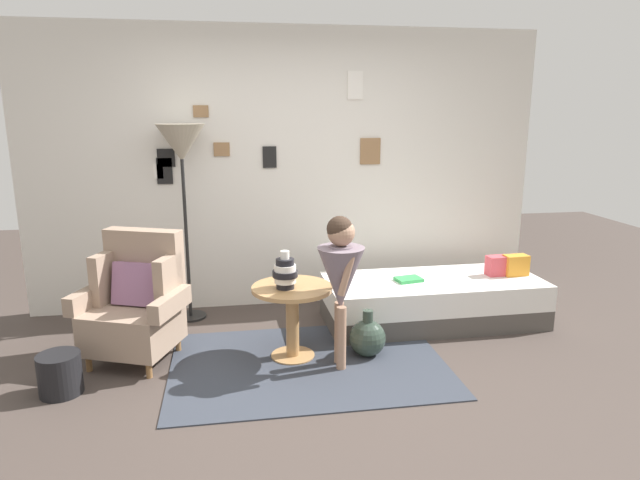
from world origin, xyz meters
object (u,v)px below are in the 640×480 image
Objects in this scene: person_child at (341,272)px; side_table at (292,306)px; daybed at (432,300)px; floor_lamp at (181,150)px; vase_striped at (285,273)px; demijohn_near at (367,338)px; magazine_basket at (60,374)px; armchair at (136,303)px; book_on_daybed at (409,279)px.

side_table is at bearing 146.26° from person_child.
person_child is at bearing -143.23° from daybed.
vase_striped is at bearing -52.74° from floor_lamp.
side_table reaches higher than daybed.
floor_lamp is at bearing 143.12° from demijohn_near.
person_child is 0.65m from demijohn_near.
magazine_basket is (-2.17, -0.24, -0.01)m from demijohn_near.
floor_lamp reaches higher than armchair.
armchair is at bearing 170.60° from side_table.
floor_lamp reaches higher than demijohn_near.
floor_lamp is at bearing 165.79° from book_on_daybed.
daybed is 1.56m from vase_striped.
demijohn_near is (-0.74, -0.59, -0.05)m from daybed.
demijohn_near is (-0.51, -0.57, -0.27)m from book_on_daybed.
magazine_basket is at bearing -170.12° from vase_striped.
floor_lamp is 7.91× the size of book_on_daybed.
demijohn_near is at bearing -131.84° from book_on_daybed.
magazine_basket is at bearing -169.22° from side_table.
floor_lamp reaches higher than book_on_daybed.
vase_striped is at bearing -157.87° from daybed.
floor_lamp is at bearing 59.20° from magazine_basket.
daybed is 1.10× the size of floor_lamp.
armchair is 1.57m from person_child.
daybed is 6.82× the size of magazine_basket.
vase_striped is at bearing 9.88° from magazine_basket.
armchair is at bearing 168.39° from vase_striped.
book_on_daybed is (1.91, -0.48, -1.10)m from floor_lamp.
side_table is 2.76× the size of book_on_daybed.
demijohn_near is at bearing -8.52° from armchair.
vase_striped is (1.11, -0.23, 0.25)m from armchair.
vase_striped reaches higher than book_on_daybed.
vase_striped is at bearing -146.94° from side_table.
floor_lamp is (-0.83, 0.98, 1.11)m from side_table.
vase_striped is at bearing -11.61° from armchair.
daybed is at bearing 7.59° from armchair.
side_table is (-1.31, -0.52, 0.21)m from daybed.
book_on_daybed is (1.13, 0.53, -0.27)m from vase_striped.
book_on_daybed is at bearing -174.76° from daybed.
armchair is at bearing 164.59° from person_child.
floor_lamp is (-0.77, 1.02, 0.83)m from vase_striped.
vase_striped is 0.77× the size of demijohn_near.
daybed is at bearing 22.13° from vase_striped.
side_table reaches higher than book_on_daybed.
armchair is at bearing -172.17° from book_on_daybed.
daybed is at bearing 36.77° from person_child.
side_table is at bearing -49.87° from floor_lamp.
side_table is 2.17× the size of magazine_basket.
person_child is (1.48, -0.41, 0.29)m from armchair.
armchair reaches higher than book_on_daybed.
side_table reaches higher than demijohn_near.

